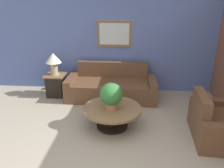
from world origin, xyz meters
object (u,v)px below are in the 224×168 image
(coffee_table, at_px, (112,113))
(armchair, at_px, (219,124))
(potted_plant_on_table, at_px, (111,95))
(couch_main, at_px, (111,87))
(side_table, at_px, (56,85))
(table_lamp, at_px, (53,60))

(coffee_table, bearing_deg, armchair, -6.77)
(potted_plant_on_table, bearing_deg, couch_main, 94.82)
(armchair, bearing_deg, side_table, 69.55)
(armchair, bearing_deg, potted_plant_on_table, 88.93)
(couch_main, distance_m, table_lamp, 1.55)
(armchair, xyz_separation_m, table_lamp, (-3.40, 1.57, 0.66))
(armchair, distance_m, table_lamp, 3.81)
(table_lamp, bearing_deg, couch_main, 0.56)
(armchair, height_order, table_lamp, table_lamp)
(coffee_table, height_order, side_table, side_table)
(side_table, relative_size, table_lamp, 1.03)
(couch_main, bearing_deg, potted_plant_on_table, -85.18)
(couch_main, relative_size, table_lamp, 3.94)
(coffee_table, xyz_separation_m, side_table, (-1.53, 1.35, -0.01))
(coffee_table, bearing_deg, side_table, 138.58)
(armchair, relative_size, table_lamp, 2.18)
(couch_main, distance_m, coffee_table, 1.37)
(couch_main, xyz_separation_m, armchair, (2.00, -1.59, 0.00))
(armchair, xyz_separation_m, coffee_table, (-1.87, 0.22, 0.02))
(side_table, bearing_deg, couch_main, 0.56)
(table_lamp, distance_m, potted_plant_on_table, 2.08)
(coffee_table, bearing_deg, table_lamp, 138.58)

